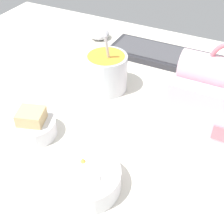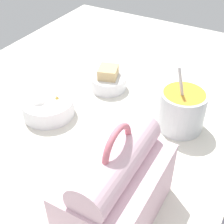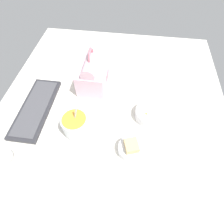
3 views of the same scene
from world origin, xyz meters
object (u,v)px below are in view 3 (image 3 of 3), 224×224
Objects in this scene: bento_bowl_snacks at (150,114)px; computer_mouse at (4,157)px; bento_bowl_sandwich at (131,149)px; soup_cup at (76,125)px; lunch_bag at (93,73)px; keyboard at (36,109)px.

bento_bowl_snacks reaches higher than computer_mouse.
bento_bowl_sandwich is at bearing -78.62° from computer_mouse.
soup_cup is 1.26× the size of bento_bowl_snacks.
computer_mouse is (-45.19, 26.83, -5.99)cm from lunch_bag.
computer_mouse is at bearing 116.34° from bento_bowl_snacks.
bento_bowl_sandwich is at bearing -107.70° from keyboard.
keyboard is 3.49× the size of bento_bowl_sandwich.
keyboard is 2.14× the size of soup_cup.
lunch_bag is 34.46cm from bento_bowl_snacks.
keyboard is 53.35cm from bento_bowl_snacks.
bento_bowl_sandwich is 49.80cm from computer_mouse.
soup_cup is 30.06cm from computer_mouse.
lunch_bag is 1.59× the size of bento_bowl_snacks.
computer_mouse is (-24.50, 2.83, 0.77)cm from keyboard.
computer_mouse reaches higher than keyboard.
bento_bowl_snacks is at bearing -120.82° from lunch_bag.
bento_bowl_snacks is (-17.44, -29.24, -5.35)cm from lunch_bag.
bento_bowl_sandwich reaches higher than bento_bowl_snacks.
bento_bowl_sandwich is at bearing -104.55° from soup_cup.
keyboard is at bearing 130.77° from lunch_bag.
lunch_bag reaches higher than bento_bowl_sandwich.
soup_cup is at bearing 110.98° from bento_bowl_snacks.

